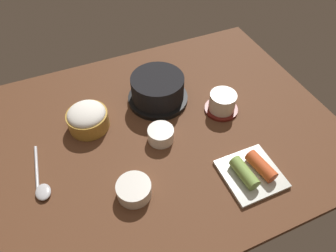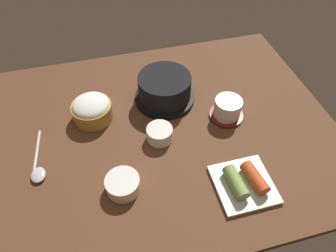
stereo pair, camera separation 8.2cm
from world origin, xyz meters
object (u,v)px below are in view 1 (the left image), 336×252
Objects in this scene: rice_bowl at (87,118)px; tea_cup_with_saucer at (223,104)px; stone_pot at (158,89)px; side_bowl_near at (134,189)px; kimchi_plate at (252,172)px; spoon at (41,185)px; banchan_cup_center at (161,134)px.

rice_bowl reaches higher than tea_cup_with_saucer.
stone_pot is 2.20× the size of side_bowl_near.
rice_bowl is 25.98cm from side_bowl_near.
kimchi_plate is 1.67× the size of side_bowl_near.
side_bowl_near is 0.49× the size of spoon.
kimchi_plate is (11.07, -34.44, -2.78)cm from stone_pot.
spoon is at bearing -155.63° from stone_pot.
kimchi_plate is at bearing -50.30° from banchan_cup_center.
banchan_cup_center is at bearing -36.77° from rice_bowl.
rice_bowl is at bearing 143.23° from banchan_cup_center.
rice_bowl reaches higher than banchan_cup_center.
stone_pot is 1.85× the size of tea_cup_with_saucer.
tea_cup_with_saucer is at bearing -14.51° from rice_bowl.
tea_cup_with_saucer is 1.39× the size of banchan_cup_center.
spoon is (-15.42, -14.65, -2.86)cm from rice_bowl.
spoon is at bearing -136.46° from rice_bowl.
banchan_cup_center is (-5.17, -14.87, -2.20)cm from stone_pot.
rice_bowl is 1.16× the size of tea_cup_with_saucer.
spoon is (-48.50, 17.49, -0.90)cm from kimchi_plate.
stone_pot is 32.84cm from side_bowl_near.
kimchi_plate reaches higher than side_bowl_near.
kimchi_plate is at bearing -44.18° from rice_bowl.
tea_cup_with_saucer is 53.37cm from spoon.
spoon is (-53.09, -4.90, -2.42)cm from tea_cup_with_saucer.
rice_bowl is at bearing 135.82° from kimchi_plate.
stone_pot is 1.32× the size of kimchi_plate.
rice_bowl reaches higher than kimchi_plate.
stone_pot is 41.25cm from spoon.
stone_pot is 15.90cm from banchan_cup_center.
stone_pot is at bearing 142.45° from tea_cup_with_saucer.
kimchi_plate is at bearing -101.60° from tea_cup_with_saucer.
tea_cup_with_saucer is 21.05cm from banchan_cup_center.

